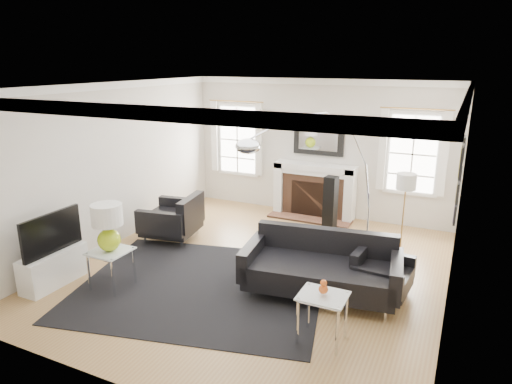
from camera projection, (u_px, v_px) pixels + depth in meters
The scene contains 25 objects.
floor at pixel (257, 269), 7.15m from camera, with size 6.00×6.00×0.00m, color #9D7042.
back_wall at pixel (319, 148), 9.36m from camera, with size 5.50×0.04×2.80m, color beige.
front_wall at pixel (116, 259), 4.15m from camera, with size 5.50×0.04×2.80m, color beige.
left_wall at pixel (113, 165), 7.89m from camera, with size 0.04×6.00×2.80m, color beige.
right_wall at pixel (458, 207), 5.63m from camera, with size 0.04×6.00×2.80m, color beige.
ceiling at pixel (257, 86), 6.37m from camera, with size 5.50×6.00×0.02m, color white.
crown_molding at pixel (257, 90), 6.38m from camera, with size 5.50×6.00×0.12m, color white.
fireplace at pixel (314, 191), 9.42m from camera, with size 1.70×0.69×1.11m.
mantel_mirror at pixel (319, 137), 9.25m from camera, with size 1.05×0.07×0.75m.
window_left at pixel (238, 140), 10.06m from camera, with size 1.24×0.15×1.62m.
window_right at pixel (413, 154), 8.54m from camera, with size 1.24×0.15×1.62m.
gallery_wall at pixel (460, 174), 6.73m from camera, with size 0.04×1.73×1.29m.
tv_unit at pixel (54, 263), 6.58m from camera, with size 0.35×1.00×1.09m.
area_rug at pixel (202, 285), 6.61m from camera, with size 3.43×2.86×0.01m, color black.
sofa at pixel (322, 268), 6.31m from camera, with size 2.23×1.25×0.69m.
armchair_left at pixel (175, 219), 8.23m from camera, with size 1.05×1.14×0.68m.
armchair_right at pixel (379, 275), 6.28m from camera, with size 0.79×0.87×0.54m.
coffee_table at pixel (287, 235), 7.57m from camera, with size 0.87×0.87×0.38m.
side_table_left at pixel (111, 258), 6.44m from camera, with size 0.52×0.52×0.57m.
nesting_table at pixel (323, 305), 5.18m from camera, with size 0.54×0.45×0.59m.
gourd_lamp at pixel (108, 224), 6.30m from camera, with size 0.43×0.43×0.68m.
orange_vase at pixel (323, 288), 5.12m from camera, with size 0.11×0.11×0.17m.
arc_floor_lamp at pixel (312, 186), 6.73m from camera, with size 1.78×1.65×2.53m.
stick_floor_lamp at pixel (406, 186), 6.99m from camera, with size 0.30×0.30×1.48m.
speaker_tower at pixel (330, 205), 8.50m from camera, with size 0.22×0.22×1.09m, color black.
Camera 1 is at (2.78, -5.91, 3.14)m, focal length 32.00 mm.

